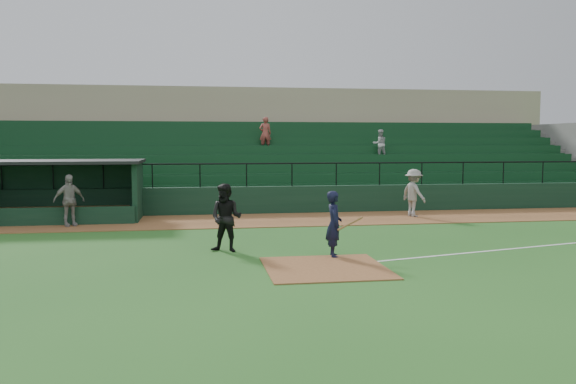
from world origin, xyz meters
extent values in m
plane|color=#23591C|center=(0.00, 0.00, 0.00)|extent=(90.00, 90.00, 0.00)
cube|color=brown|center=(0.00, 8.00, 0.01)|extent=(40.00, 4.00, 0.03)
cube|color=brown|center=(0.00, -1.00, 0.01)|extent=(3.00, 3.00, 0.03)
cube|color=white|center=(8.00, 1.20, 0.01)|extent=(17.49, 4.44, 0.01)
cube|color=black|center=(0.00, 10.20, 0.60)|extent=(36.00, 0.35, 1.20)
cylinder|color=black|center=(0.00, 10.20, 2.20)|extent=(36.00, 0.06, 0.06)
cube|color=slate|center=(0.00, 15.10, 1.80)|extent=(36.00, 9.00, 3.60)
cube|color=#103B1C|center=(0.00, 14.60, 2.25)|extent=(34.56, 8.00, 4.05)
cube|color=slate|center=(18.00, 15.15, 2.10)|extent=(0.35, 9.50, 4.20)
cube|color=gray|center=(0.00, 21.60, 3.20)|extent=(38.00, 3.00, 6.40)
cube|color=slate|center=(0.00, 19.60, 3.70)|extent=(36.00, 2.00, 0.20)
imported|color=#B3B3B3|center=(6.52, 14.90, 3.02)|extent=(0.75, 0.58, 1.54)
imported|color=#994038|center=(0.50, 15.90, 3.58)|extent=(0.64, 0.42, 1.76)
cube|color=black|center=(-9.75, 10.40, 1.15)|extent=(8.50, 0.20, 2.30)
cube|color=black|center=(-5.50, 9.10, 1.15)|extent=(0.20, 2.60, 2.30)
cube|color=black|center=(-9.75, 9.10, 2.36)|extent=(8.90, 3.20, 0.12)
cube|color=olive|center=(-9.75, 10.00, 0.25)|extent=(7.65, 0.40, 0.50)
cube|color=black|center=(-9.75, 7.75, 0.35)|extent=(8.50, 0.12, 0.70)
imported|color=black|center=(0.53, 0.34, 0.91)|extent=(0.48, 0.69, 1.82)
cylinder|color=olive|center=(0.93, 0.14, 0.95)|extent=(0.79, 0.34, 0.35)
imported|color=black|center=(-2.33, 1.59, 0.98)|extent=(1.17, 1.06, 1.96)
imported|color=gray|center=(5.80, 8.05, 1.02)|extent=(1.13, 1.45, 1.98)
imported|color=gray|center=(-7.82, 7.39, 0.99)|extent=(1.21, 0.96, 1.92)
camera|label=1|loc=(-3.17, -15.01, 3.17)|focal=36.34mm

